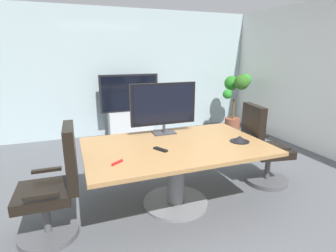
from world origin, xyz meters
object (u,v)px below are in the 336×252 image
object	(u,v)px
potted_plant	(236,95)
tv_monitor	(164,105)
office_chair_right	(263,152)
office_chair_left	(55,192)
conference_table	(176,159)
remote_control	(161,149)
conference_phone	(240,139)
wall_display_unit	(130,116)

from	to	relation	value
potted_plant	tv_monitor	bearing A→B (deg)	-141.51
office_chair_right	office_chair_left	bearing A→B (deg)	103.31
office_chair_right	conference_table	bearing A→B (deg)	102.24
conference_table	remote_control	xyz separation A→B (m)	(-0.22, -0.11, 0.18)
office_chair_right	tv_monitor	distance (m)	1.46
conference_table	conference_phone	size ratio (longest dim) A/B	9.07
conference_table	conference_phone	xyz separation A→B (m)	(0.72, -0.16, 0.20)
potted_plant	remote_control	size ratio (longest dim) A/B	7.57
conference_table	potted_plant	xyz separation A→B (m)	(2.39, 2.34, 0.27)
potted_plant	conference_phone	xyz separation A→B (m)	(-1.67, -2.51, -0.07)
wall_display_unit	potted_plant	world-z (taller)	wall_display_unit
conference_phone	remote_control	distance (m)	0.94
wall_display_unit	conference_phone	world-z (taller)	wall_display_unit
wall_display_unit	potted_plant	bearing A→B (deg)	-10.30
tv_monitor	conference_table	bearing A→B (deg)	-92.60
conference_table	conference_phone	bearing A→B (deg)	-12.78
conference_table	potted_plant	bearing A→B (deg)	44.42
potted_plant	office_chair_left	bearing A→B (deg)	-146.16
wall_display_unit	remote_control	distance (m)	2.90
conference_phone	office_chair_left	bearing A→B (deg)	178.58
office_chair_left	potted_plant	bearing A→B (deg)	125.27
office_chair_left	remote_control	bearing A→B (deg)	91.73
office_chair_right	conference_phone	bearing A→B (deg)	121.97
office_chair_right	conference_phone	xyz separation A→B (m)	(-0.55, -0.23, 0.31)
conference_table	office_chair_left	world-z (taller)	office_chair_left
office_chair_left	conference_phone	bearing A→B (deg)	90.01
office_chair_right	conference_phone	world-z (taller)	office_chair_right
conference_phone	potted_plant	bearing A→B (deg)	56.39
potted_plant	conference_phone	size ratio (longest dim) A/B	5.85
conference_table	remote_control	distance (m)	0.30
potted_plant	wall_display_unit	bearing A→B (deg)	169.70
office_chair_right	tv_monitor	bearing A→B (deg)	81.93
tv_monitor	conference_phone	size ratio (longest dim) A/B	3.82
office_chair_left	tv_monitor	world-z (taller)	tv_monitor
wall_display_unit	remote_control	size ratio (longest dim) A/B	7.71
tv_monitor	wall_display_unit	xyz separation A→B (m)	(0.07, 2.30, -0.65)
tv_monitor	office_chair_right	bearing A→B (deg)	-17.31
office_chair_right	remote_control	size ratio (longest dim) A/B	6.41
office_chair_right	remote_control	bearing A→B (deg)	105.96
conference_table	wall_display_unit	distance (m)	2.76
conference_table	potted_plant	distance (m)	3.36
conference_table	remote_control	size ratio (longest dim) A/B	11.74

